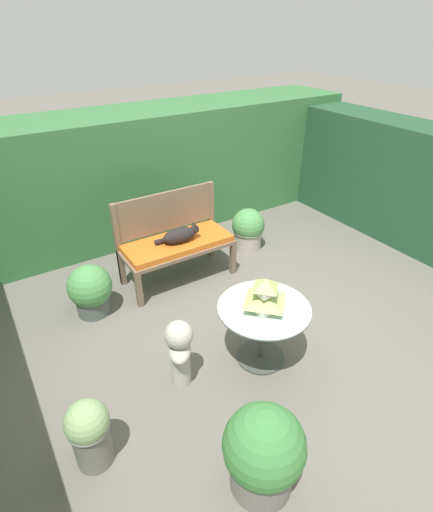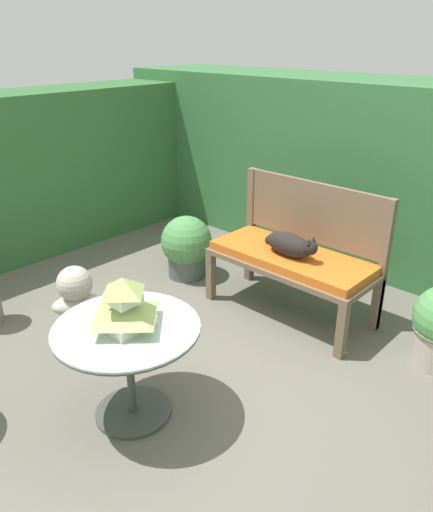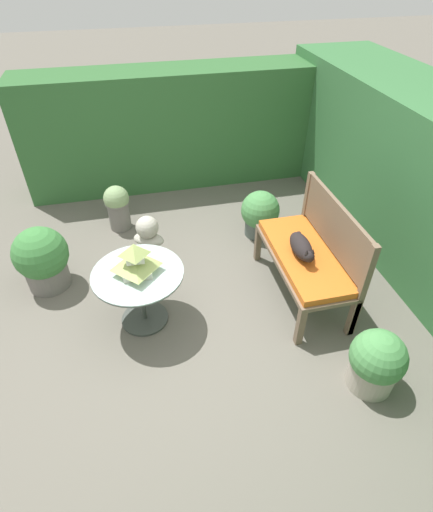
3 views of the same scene
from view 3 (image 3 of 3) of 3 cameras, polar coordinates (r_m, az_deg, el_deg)
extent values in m
plane|color=#666056|center=(3.70, -4.40, -10.32)|extent=(30.00, 30.00, 0.00)
cube|color=#336633|center=(5.66, -6.99, 17.62)|extent=(0.70, 3.73, 1.51)
cube|color=brown|center=(4.31, 5.93, 1.71)|extent=(0.06, 0.06, 0.40)
cube|color=brown|center=(3.51, 11.87, -9.89)|extent=(0.06, 0.06, 0.40)
cube|color=brown|center=(4.47, 11.88, 2.53)|extent=(0.06, 0.06, 0.40)
cube|color=brown|center=(3.71, 18.86, -8.30)|extent=(0.06, 0.06, 0.40)
cube|color=brown|center=(3.83, 12.30, -0.48)|extent=(1.25, 0.55, 0.04)
cube|color=orange|center=(3.80, 12.41, 0.12)|extent=(1.20, 0.50, 0.06)
cube|color=brown|center=(4.31, 12.50, 5.70)|extent=(0.06, 0.06, 0.99)
cube|color=brown|center=(3.51, 20.00, -5.01)|extent=(0.06, 0.06, 0.99)
cube|color=brown|center=(3.73, 16.57, 4.08)|extent=(1.20, 0.04, 0.46)
ellipsoid|color=black|center=(3.70, 11.98, 1.35)|extent=(0.40, 0.19, 0.17)
sphere|color=black|center=(3.55, 13.05, -0.13)|extent=(0.10, 0.10, 0.10)
cone|color=black|center=(3.52, 13.60, 0.68)|extent=(0.04, 0.04, 0.05)
cone|color=black|center=(3.50, 12.77, 0.58)|extent=(0.04, 0.04, 0.05)
cylinder|color=black|center=(3.87, 12.09, 2.21)|extent=(0.22, 0.07, 0.06)
cylinder|color=#424742|center=(3.82, -10.17, -8.71)|extent=(0.43, 0.43, 0.02)
cylinder|color=#424742|center=(3.63, -10.65, -5.81)|extent=(0.04, 0.04, 0.57)
cylinder|color=silver|center=(3.43, -11.21, -2.39)|extent=(0.78, 0.78, 0.01)
torus|color=#424742|center=(3.44, -11.19, -2.54)|extent=(0.78, 0.78, 0.02)
cube|color=silver|center=(3.41, -11.29, -1.92)|extent=(0.24, 0.24, 0.06)
pyramid|color=#A8BC66|center=(3.36, -11.44, -1.01)|extent=(0.32, 0.32, 0.08)
cube|color=silver|center=(3.32, -11.59, -0.11)|extent=(0.15, 0.15, 0.06)
pyramid|color=#A8BC66|center=(3.28, -11.75, 0.87)|extent=(0.20, 0.20, 0.09)
cylinder|color=#B7B2A3|center=(4.26, -9.35, 0.02)|extent=(0.16, 0.16, 0.31)
ellipsoid|color=#B7B2A3|center=(4.13, -9.65, 2.34)|extent=(0.31, 0.37, 0.13)
sphere|color=#B7B2A3|center=(4.04, -9.88, 4.08)|extent=(0.23, 0.23, 0.23)
cylinder|color=slate|center=(4.93, -13.72, 5.73)|extent=(0.25, 0.25, 0.36)
torus|color=slate|center=(4.85, -14.02, 7.36)|extent=(0.28, 0.28, 0.03)
sphere|color=#89A870|center=(4.81, -14.13, 8.00)|extent=(0.29, 0.29, 0.29)
cylinder|color=#ADA393|center=(3.47, 21.27, -15.31)|extent=(0.36, 0.36, 0.26)
torus|color=#ADA393|center=(3.38, 21.74, -14.11)|extent=(0.39, 0.39, 0.03)
sphere|color=#4C8E4C|center=(3.31, 22.10, -13.20)|extent=(0.43, 0.43, 0.43)
cylinder|color=slate|center=(4.35, -23.02, -2.18)|extent=(0.41, 0.41, 0.31)
torus|color=slate|center=(4.26, -23.50, -0.73)|extent=(0.45, 0.45, 0.03)
sphere|color=#3D7F3D|center=(4.20, -23.85, 0.35)|extent=(0.52, 0.52, 0.52)
cylinder|color=#4C5651|center=(4.74, 6.10, 4.47)|extent=(0.33, 0.33, 0.25)
torus|color=#4C5651|center=(4.68, 6.19, 5.61)|extent=(0.37, 0.37, 0.03)
sphere|color=#4C8E4C|center=(4.63, 6.27, 6.54)|extent=(0.44, 0.44, 0.44)
camera|label=1|loc=(4.82, -44.92, 28.09)|focal=28.00mm
camera|label=2|loc=(1.77, -61.50, -12.63)|focal=35.00mm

